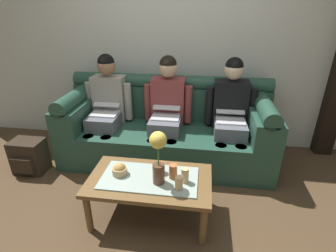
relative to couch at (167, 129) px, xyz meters
name	(u,v)px	position (x,y,z in m)	size (l,w,h in m)	color
ground_plane	(147,228)	(0.00, -1.17, -0.37)	(14.00, 14.00, 0.00)	#4C3823
back_wall_patterned	(173,29)	(0.00, 0.53, 1.08)	(6.00, 0.12, 2.90)	silver
couch	(167,129)	(0.00, 0.00, 0.00)	(2.39, 0.88, 0.96)	#234738
person_left	(107,104)	(-0.71, 0.00, 0.29)	(0.56, 0.67, 1.22)	#595B66
person_middle	(167,107)	(0.00, 0.00, 0.29)	(0.56, 0.67, 1.22)	#595B66
person_right	(231,110)	(0.71, 0.00, 0.29)	(0.56, 0.67, 1.22)	#595B66
coffee_table	(150,183)	(0.00, -1.02, -0.01)	(1.03, 0.58, 0.41)	brown
flower_vase	(158,154)	(0.09, -1.07, 0.31)	(0.13, 0.13, 0.46)	brown
snack_bowl	(120,170)	(-0.26, -1.00, 0.09)	(0.13, 0.13, 0.11)	tan
cup_near_left	(179,183)	(0.26, -1.13, 0.10)	(0.06, 0.06, 0.11)	#DBB77A
cup_near_right	(160,168)	(0.08, -0.93, 0.09)	(0.08, 0.08, 0.09)	#B26633
cup_far_center	(185,175)	(0.30, -1.03, 0.11)	(0.06, 0.06, 0.13)	#DBB77A
cup_far_left	(173,171)	(0.20, -0.99, 0.11)	(0.07, 0.07, 0.12)	#B26633
backpack_left	(29,156)	(-1.48, -0.53, -0.18)	(0.34, 0.28, 0.38)	#2D2319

